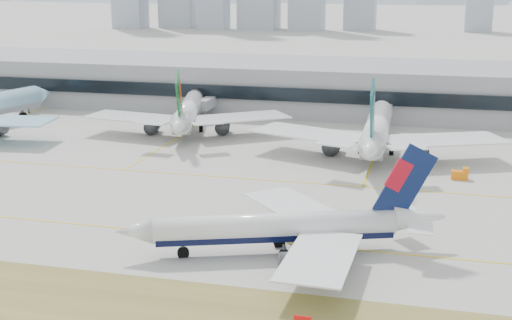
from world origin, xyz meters
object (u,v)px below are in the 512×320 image
(taxiing_airliner, at_px, (287,228))
(widebody_eva, at_px, (188,113))
(widebody_cathay, at_px, (376,131))
(terminal, at_px, (317,86))

(taxiing_airliner, xyz_separation_m, widebody_eva, (-44.78, 79.75, 1.21))
(taxiing_airliner, relative_size, widebody_eva, 0.90)
(taxiing_airliner, bearing_deg, widebody_eva, -81.16)
(widebody_cathay, height_order, terminal, widebody_cathay)
(taxiing_airliner, distance_m, terminal, 124.91)
(terminal, bearing_deg, taxiing_airliner, -82.52)
(taxiing_airliner, height_order, widebody_eva, widebody_eva)
(widebody_eva, xyz_separation_m, terminal, (28.53, 44.06, 2.10))
(taxiing_airliner, distance_m, widebody_eva, 91.47)
(taxiing_airliner, height_order, terminal, taxiing_airliner)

